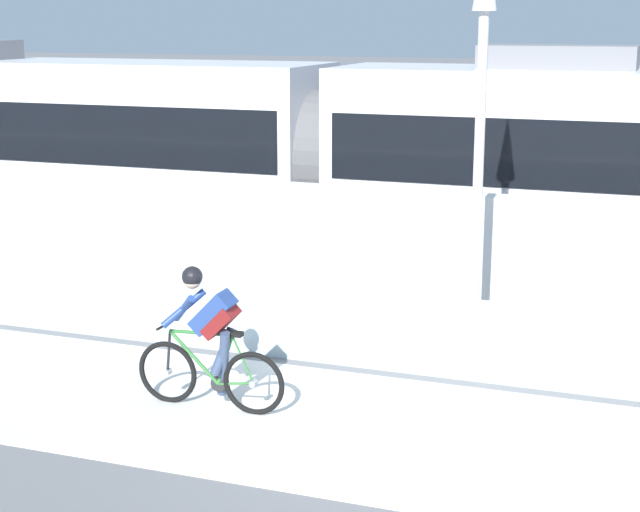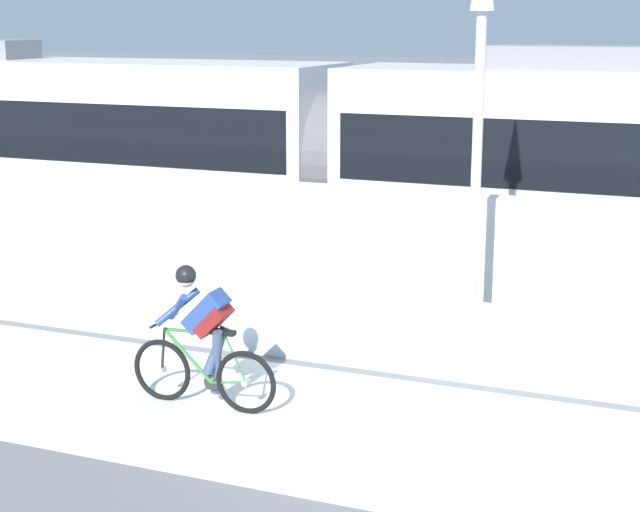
{
  "view_description": "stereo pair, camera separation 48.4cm",
  "coord_description": "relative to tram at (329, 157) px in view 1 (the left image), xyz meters",
  "views": [
    {
      "loc": [
        2.05,
        -9.4,
        4.22
      ],
      "look_at": [
        -2.19,
        2.35,
        1.25
      ],
      "focal_mm": 56.26,
      "sensor_mm": 36.0,
      "label": 1
    },
    {
      "loc": [
        2.5,
        -9.22,
        4.22
      ],
      "look_at": [
        -2.19,
        2.35,
        1.25
      ],
      "focal_mm": 56.26,
      "sensor_mm": 36.0,
      "label": 2
    }
  ],
  "objects": [
    {
      "name": "ground_plane",
      "position": [
        3.65,
        -6.85,
        -1.89
      ],
      "size": [
        200.0,
        200.0,
        0.0
      ],
      "primitive_type": "plane",
      "color": "slate"
    },
    {
      "name": "bike_path_deck",
      "position": [
        3.65,
        -6.85,
        -1.89
      ],
      "size": [
        32.0,
        3.2,
        0.01
      ],
      "primitive_type": "cube",
      "color": "silver",
      "rests_on": "ground"
    },
    {
      "name": "glass_parapet",
      "position": [
        3.65,
        -5.0,
        -1.39
      ],
      "size": [
        32.0,
        0.05,
        1.01
      ],
      "primitive_type": "cube",
      "color": "silver",
      "rests_on": "ground"
    },
    {
      "name": "concrete_barrier_wall",
      "position": [
        3.65,
        -3.2,
        -0.92
      ],
      "size": [
        32.0,
        0.36,
        1.94
      ],
      "primitive_type": "cube",
      "color": "silver",
      "rests_on": "ground"
    },
    {
      "name": "tram_rail_near",
      "position": [
        3.65,
        -0.72,
        -1.89
      ],
      "size": [
        32.0,
        0.08,
        0.01
      ],
      "primitive_type": "cube",
      "color": "#595654",
      "rests_on": "ground"
    },
    {
      "name": "tram_rail_far",
      "position": [
        3.65,
        0.72,
        -1.89
      ],
      "size": [
        32.0,
        0.08,
        0.01
      ],
      "primitive_type": "cube",
      "color": "#595654",
      "rests_on": "ground"
    },
    {
      "name": "tram",
      "position": [
        0.0,
        0.0,
        0.0
      ],
      "size": [
        22.56,
        2.54,
        3.81
      ],
      "color": "silver",
      "rests_on": "ground"
    },
    {
      "name": "cyclist_on_bike",
      "position": [
        1.02,
        -6.85,
        -1.11
      ],
      "size": [
        1.77,
        0.58,
        1.61
      ],
      "color": "black",
      "rests_on": "ground"
    },
    {
      "name": "lamp_post_antenna",
      "position": [
        3.49,
        -4.7,
        1.4
      ],
      "size": [
        0.28,
        0.28,
        5.2
      ],
      "color": "gray",
      "rests_on": "ground"
    }
  ]
}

